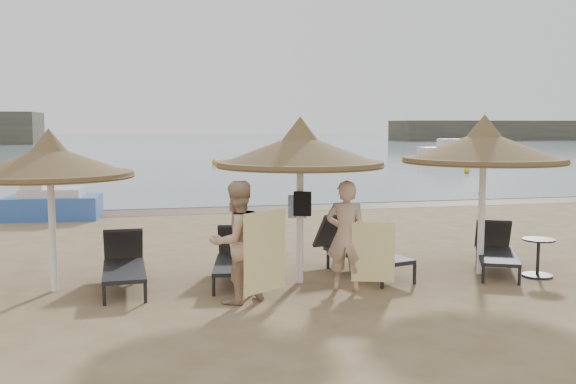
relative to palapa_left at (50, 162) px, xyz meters
name	(u,v)px	position (x,y,z in m)	size (l,w,h in m)	color
ground	(286,290)	(3.50, -0.71, -1.99)	(160.00, 160.00, 0.00)	#927A59
sea	(158,142)	(3.50, 79.29, -1.98)	(200.00, 140.00, 0.03)	slate
wet_sand_strip	(217,210)	(3.50, 8.69, -1.99)	(200.00, 1.60, 0.01)	brown
palapa_left	(50,162)	(0.00, 0.00, 0.00)	(2.53, 2.53, 2.50)	white
palapa_center	(300,151)	(3.83, -0.31, 0.15)	(2.71, 2.71, 2.69)	white
palapa_right	(484,147)	(7.00, -0.40, 0.18)	(2.75, 2.75, 2.73)	white
lounger_far_left	(124,263)	(1.05, 0.03, -1.61)	(0.69, 1.92, 0.85)	black
lounger_near_left	(235,257)	(2.82, 0.10, -1.62)	(0.95, 1.96, 0.84)	black
lounger_near_right	(358,248)	(4.98, 0.19, -1.57)	(1.25, 2.24, 0.95)	black
lounger_far_right	(496,250)	(7.37, -0.27, -1.62)	(1.34, 1.93, 0.83)	black
side_table	(538,259)	(7.84, -0.82, -1.69)	(0.53, 0.53, 0.64)	black
person_left	(237,232)	(2.66, -1.23, -0.97)	(0.94, 0.61, 2.05)	tan
person_right	(346,227)	(4.40, -0.95, -1.00)	(0.91, 0.59, 1.99)	tan
towel_left	(265,252)	(3.01, -1.58, -1.20)	(0.69, 0.47, 1.15)	yellow
towel_right	(373,252)	(4.75, -1.20, -1.36)	(0.63, 0.22, 0.91)	yellow
bag_patterned	(297,207)	(3.83, -0.13, -0.77)	(0.31, 0.20, 0.37)	white
bag_dark	(302,204)	(3.83, -0.47, -0.68)	(0.29, 0.20, 0.39)	black
pedal_boat	(52,203)	(-1.06, 8.05, -1.57)	(2.55, 1.63, 1.14)	#305AAE
buoy_mid	(215,162)	(5.76, 29.79, -1.81)	(0.36, 0.36, 0.36)	gold
buoy_right	(467,170)	(17.66, 19.85, -1.83)	(0.32, 0.32, 0.32)	gold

